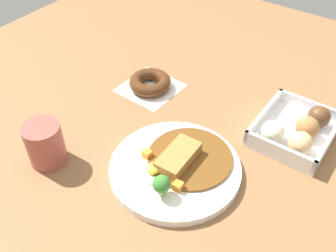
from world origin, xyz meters
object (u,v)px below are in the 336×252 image
object	(u,v)px
coffee_mug	(45,144)
donut_box	(297,131)
curry_plate	(176,167)
chocolate_ring_donut	(150,83)

from	to	relation	value
coffee_mug	donut_box	bearing A→B (deg)	-47.79
curry_plate	donut_box	distance (m)	0.29
chocolate_ring_donut	curry_plate	bearing A→B (deg)	-132.18
donut_box	chocolate_ring_donut	distance (m)	0.39
curry_plate	chocolate_ring_donut	world-z (taller)	curry_plate
donut_box	coffee_mug	bearing A→B (deg)	132.21
curry_plate	chocolate_ring_donut	distance (m)	0.30
curry_plate	coffee_mug	size ratio (longest dim) A/B	2.88
chocolate_ring_donut	coffee_mug	distance (m)	0.33
curry_plate	chocolate_ring_donut	xyz separation A→B (m)	(0.20, 0.22, 0.00)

